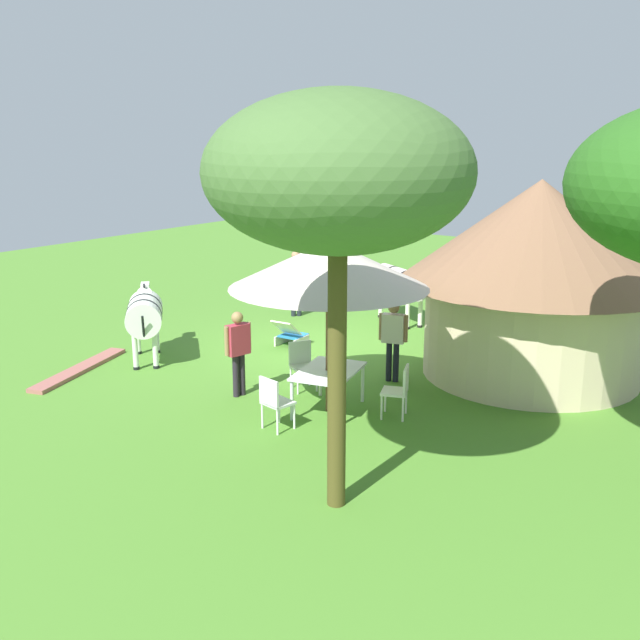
% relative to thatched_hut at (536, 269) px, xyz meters
% --- Properties ---
extents(ground_plane, '(36.00, 36.00, 0.00)m').
position_rel_thatched_hut_xyz_m(ground_plane, '(1.07, -4.45, -2.14)').
color(ground_plane, '#4A7F2A').
extents(thatched_hut, '(5.26, 5.26, 3.84)m').
position_rel_thatched_hut_xyz_m(thatched_hut, '(0.00, 0.00, 0.00)').
color(thatched_hut, beige).
rests_on(thatched_hut, ground_plane).
extents(shade_umbrella, '(3.35, 3.35, 2.97)m').
position_rel_thatched_hut_xyz_m(shade_umbrella, '(3.94, -2.11, 0.44)').
color(shade_umbrella, brown).
rests_on(shade_umbrella, ground_plane).
extents(patio_dining_table, '(1.57, 1.24, 0.74)m').
position_rel_thatched_hut_xyz_m(patio_dining_table, '(3.94, -2.11, -1.48)').
color(patio_dining_table, silver).
rests_on(patio_dining_table, ground_plane).
extents(patio_chair_east_end, '(0.56, 0.55, 0.90)m').
position_rel_thatched_hut_xyz_m(patio_chair_east_end, '(3.49, -0.96, -1.62)').
color(patio_chair_east_end, white).
rests_on(patio_chair_east_end, ground_plane).
extents(patio_chair_west_end, '(0.59, 0.59, 0.90)m').
position_rel_thatched_hut_xyz_m(patio_chair_west_end, '(3.31, -3.16, -1.62)').
color(patio_chair_west_end, silver).
rests_on(patio_chair_west_end, ground_plane).
extents(patio_chair_near_lawn, '(0.49, 0.51, 0.90)m').
position_rel_thatched_hut_xyz_m(patio_chair_near_lawn, '(5.15, -2.33, -1.62)').
color(patio_chair_near_lawn, silver).
rests_on(patio_chair_near_lawn, ground_plane).
extents(guest_beside_umbrella, '(0.56, 0.28, 1.59)m').
position_rel_thatched_hut_xyz_m(guest_beside_umbrella, '(4.29, -3.86, -1.18)').
color(guest_beside_umbrella, '#251D28').
rests_on(guest_beside_umbrella, ground_plane).
extents(guest_behind_table, '(0.31, 0.55, 1.57)m').
position_rel_thatched_hut_xyz_m(guest_behind_table, '(1.96, -1.99, -1.19)').
color(guest_behind_table, black).
rests_on(guest_behind_table, ground_plane).
extents(standing_watcher, '(0.49, 0.48, 1.72)m').
position_rel_thatched_hut_xyz_m(standing_watcher, '(-1.03, -6.64, -1.10)').
color(standing_watcher, black).
rests_on(standing_watcher, ground_plane).
extents(striped_lounge_chair, '(0.84, 0.60, 0.65)m').
position_rel_thatched_hut_xyz_m(striped_lounge_chair, '(1.23, -5.07, -1.88)').
color(striped_lounge_chair, '#2678BE').
rests_on(striped_lounge_chair, ground_plane).
extents(zebra_nearest_camera, '(1.41, 2.14, 1.56)m').
position_rel_thatched_hut_xyz_m(zebra_nearest_camera, '(-2.02, -4.07, -1.11)').
color(zebra_nearest_camera, silver).
rests_on(zebra_nearest_camera, ground_plane).
extents(zebra_by_umbrella, '(1.65, 1.72, 1.55)m').
position_rel_thatched_hut_xyz_m(zebra_by_umbrella, '(3.84, -6.88, -1.12)').
color(zebra_by_umbrella, silver).
rests_on(zebra_by_umbrella, ground_plane).
extents(acacia_tree_behind_hut, '(3.18, 3.18, 5.21)m').
position_rel_thatched_hut_xyz_m(acacia_tree_behind_hut, '(6.56, -0.14, 2.09)').
color(acacia_tree_behind_hut, '#49421B').
rests_on(acacia_tree_behind_hut, ground_plane).
extents(brick_patio_kerb, '(2.77, 1.22, 0.08)m').
position_rel_thatched_hut_xyz_m(brick_patio_kerb, '(5.13, -7.42, -2.10)').
color(brick_patio_kerb, '#9C5B53').
rests_on(brick_patio_kerb, ground_plane).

